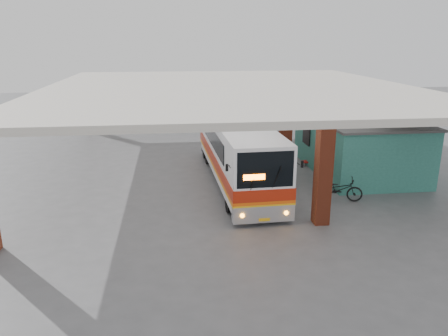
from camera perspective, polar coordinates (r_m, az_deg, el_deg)
name	(u,v)px	position (r m, az deg, el deg)	size (l,w,h in m)	color
ground	(237,200)	(20.56, 1.72, -4.22)	(90.00, 90.00, 0.00)	#515154
brick_columns	(249,132)	(24.91, 3.31, 4.70)	(20.10, 21.60, 4.35)	#933820
canopy_roof	(230,88)	(25.87, 0.75, 10.39)	(21.00, 23.00, 0.30)	beige
shop_building	(358,144)	(25.88, 17.04, 3.06)	(5.20, 8.20, 3.11)	#2E7365
coach_bus	(237,149)	(22.73, 1.69, 2.47)	(2.98, 12.21, 3.53)	white
motorcycle	(339,189)	(21.00, 14.79, -2.69)	(0.75, 2.15, 1.13)	black
pedestrian	(261,187)	(19.66, 4.81, -2.50)	(0.65, 0.43, 1.78)	red
red_chair	(308,159)	(26.40, 10.98, 1.16)	(0.53, 0.53, 0.89)	#AF1712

